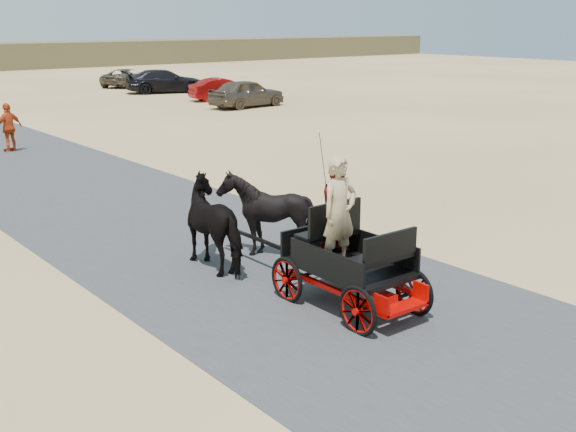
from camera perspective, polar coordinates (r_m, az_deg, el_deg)
ground at (r=13.02m, az=-0.04°, el=-5.20°), size 140.00×140.00×0.00m
road at (r=13.02m, az=-0.04°, el=-5.18°), size 6.00×140.00×0.01m
carriage at (r=11.84m, az=4.84°, el=-5.53°), size 1.30×2.40×0.72m
horse_left at (r=13.61m, az=-5.48°, el=-0.59°), size 0.91×2.01×1.70m
horse_right at (r=14.22m, az=-1.77°, el=0.16°), size 1.37×1.54×1.70m
driver_man at (r=11.35m, az=4.07°, el=0.27°), size 0.66×0.43×1.80m
passenger_woman at (r=12.10m, az=4.06°, el=0.66°), size 0.77×0.60×1.58m
pedestrian at (r=27.54m, az=-21.18°, el=6.55°), size 1.09×0.70×1.73m
car_a at (r=39.19m, az=-3.28°, el=9.67°), size 4.56×2.25×1.50m
car_b at (r=42.69m, az=-5.16°, el=9.95°), size 4.08×2.08×1.28m
car_c at (r=47.66m, az=-9.70°, el=10.46°), size 5.43×3.46×1.47m
car_d at (r=52.64m, az=-12.60°, el=10.62°), size 4.81×4.16×1.23m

